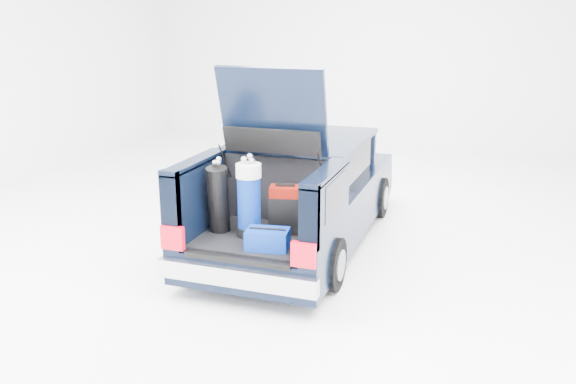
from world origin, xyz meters
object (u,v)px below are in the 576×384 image
at_px(red_suitcase, 285,210).
at_px(black_golf_bag, 218,199).
at_px(blue_duffel, 268,239).
at_px(car, 302,193).
at_px(blue_golf_bag, 249,200).

xyz_separation_m(red_suitcase, black_golf_bag, (-0.73, -0.24, 0.12)).
bearing_deg(blue_duffel, car, 88.21).
distance_m(red_suitcase, blue_duffel, 0.58).
xyz_separation_m(car, red_suitcase, (0.23, -1.38, 0.20)).
distance_m(blue_golf_bag, blue_duffel, 0.56).
distance_m(red_suitcase, blue_golf_bag, 0.45).
distance_m(car, blue_duffel, 1.95).
bearing_deg(black_golf_bag, red_suitcase, 2.89).
bearing_deg(blue_golf_bag, car, 72.16).
relative_size(car, blue_golf_bag, 4.88).
distance_m(car, red_suitcase, 1.42).
xyz_separation_m(black_golf_bag, blue_golf_bag, (0.38, -0.01, 0.04)).
relative_size(car, black_golf_bag, 5.28).
height_order(red_suitcase, blue_golf_bag, blue_golf_bag).
distance_m(black_golf_bag, blue_duffel, 0.84).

